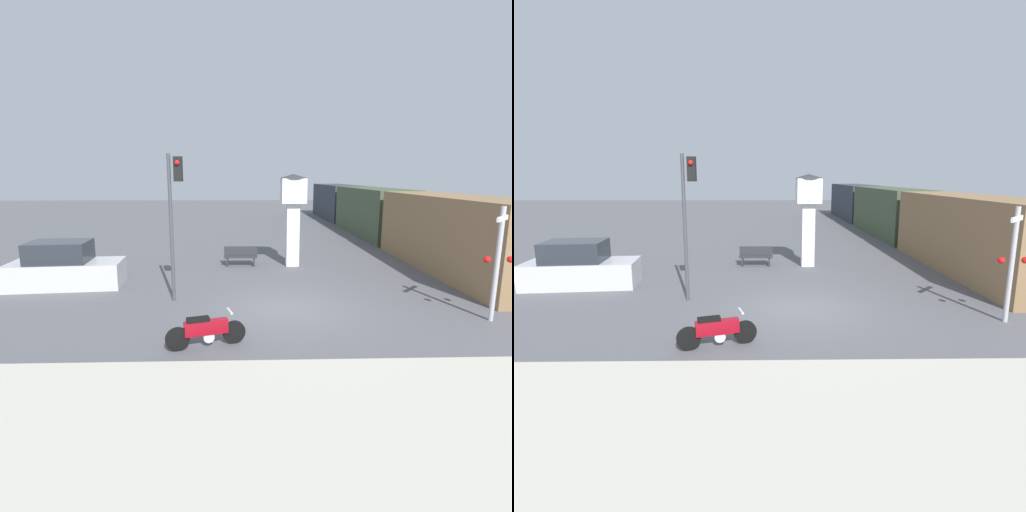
# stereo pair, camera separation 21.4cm
# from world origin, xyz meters

# --- Properties ---
(ground_plane) EXTENTS (120.00, 120.00, 0.00)m
(ground_plane) POSITION_xyz_m (0.00, 0.00, 0.00)
(ground_plane) COLOR #56565B
(sidewalk_strip) EXTENTS (36.00, 6.00, 0.10)m
(sidewalk_strip) POSITION_xyz_m (0.00, -6.88, 0.05)
(sidewalk_strip) COLOR #BCB7A8
(sidewalk_strip) RESTS_ON ground_plane
(motorcycle) EXTENTS (1.99, 0.74, 0.90)m
(motorcycle) POSITION_xyz_m (-2.37, -2.88, 0.43)
(motorcycle) COLOR black
(motorcycle) RESTS_ON ground_plane
(clock_tower) EXTENTS (1.37, 1.37, 4.36)m
(clock_tower) POSITION_xyz_m (0.93, 6.44, 2.91)
(clock_tower) COLOR white
(clock_tower) RESTS_ON ground_plane
(freight_train) EXTENTS (2.80, 34.60, 3.40)m
(freight_train) POSITION_xyz_m (8.12, 16.80, 1.70)
(freight_train) COLOR olive
(freight_train) RESTS_ON ground_plane
(traffic_light) EXTENTS (0.50, 0.35, 4.99)m
(traffic_light) POSITION_xyz_m (-3.71, 1.01, 3.39)
(traffic_light) COLOR #47474C
(traffic_light) RESTS_ON ground_plane
(railroad_crossing_signal) EXTENTS (0.90, 0.82, 3.42)m
(railroad_crossing_signal) POSITION_xyz_m (6.00, -1.27, 1.88)
(railroad_crossing_signal) COLOR #B7B7BC
(railroad_crossing_signal) RESTS_ON ground_plane
(bench) EXTENTS (1.60, 0.44, 0.92)m
(bench) POSITION_xyz_m (-1.56, 6.48, 0.49)
(bench) COLOR #2D2D33
(bench) RESTS_ON ground_plane
(parked_car) EXTENTS (4.34, 2.15, 1.80)m
(parked_car) POSITION_xyz_m (-8.37, 2.95, 0.75)
(parked_car) COLOR silver
(parked_car) RESTS_ON ground_plane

